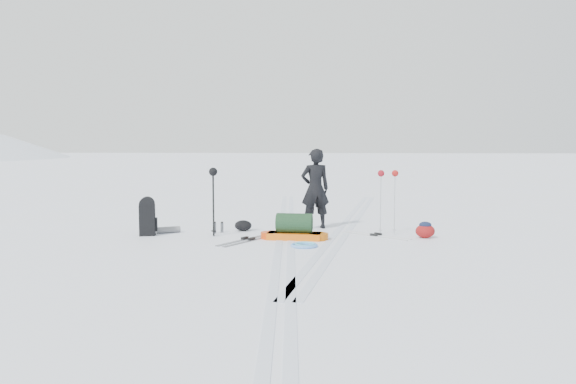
% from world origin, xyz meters
% --- Properties ---
extents(ground, '(200.00, 200.00, 0.00)m').
position_xyz_m(ground, '(0.00, 0.00, 0.00)').
color(ground, white).
rests_on(ground, ground).
extents(ski_tracks, '(3.38, 17.97, 0.01)m').
position_xyz_m(ski_tracks, '(0.61, 0.88, 0.00)').
color(ski_tracks, silver).
rests_on(ski_tracks, ground).
extents(skier, '(0.78, 0.62, 1.86)m').
position_xyz_m(skier, '(0.60, 1.27, 0.93)').
color(skier, black).
rests_on(skier, ground).
extents(pulk_sled, '(1.45, 0.55, 0.54)m').
position_xyz_m(pulk_sled, '(0.21, -0.26, 0.21)').
color(pulk_sled, orange).
rests_on(pulk_sled, ground).
extents(expedition_rucksack, '(0.80, 0.71, 0.84)m').
position_xyz_m(expedition_rucksack, '(-2.94, 0.01, 0.39)').
color(expedition_rucksack, black).
rests_on(expedition_rucksack, ground).
extents(ski_poles_black, '(0.18, 0.21, 1.47)m').
position_xyz_m(ski_poles_black, '(-1.54, 0.00, 1.21)').
color(ski_poles_black, black).
rests_on(ski_poles_black, ground).
extents(ski_poles_silver, '(0.45, 0.19, 1.41)m').
position_xyz_m(ski_poles_silver, '(2.19, 0.47, 1.18)').
color(ski_poles_silver, silver).
rests_on(ski_poles_silver, ground).
extents(touring_skis_grey, '(1.09, 1.66, 0.06)m').
position_xyz_m(touring_skis_grey, '(-0.73, -0.47, 0.01)').
color(touring_skis_grey, gray).
rests_on(touring_skis_grey, ground).
extents(touring_skis_white, '(1.43, 1.22, 0.06)m').
position_xyz_m(touring_skis_white, '(1.93, 0.26, 0.01)').
color(touring_skis_white, silver).
rests_on(touring_skis_white, ground).
extents(rope_coil, '(0.61, 0.61, 0.06)m').
position_xyz_m(rope_coil, '(0.46, -1.07, 0.03)').
color(rope_coil, '#639FF0').
rests_on(rope_coil, ground).
extents(small_daypack, '(0.50, 0.46, 0.35)m').
position_xyz_m(small_daypack, '(2.95, 0.10, 0.17)').
color(small_daypack, maroon).
rests_on(small_daypack, ground).
extents(thermos_pair, '(0.20, 0.21, 0.26)m').
position_xyz_m(thermos_pair, '(-1.53, 0.42, 0.12)').
color(thermos_pair, '#54575B').
rests_on(thermos_pair, ground).
extents(stuff_sack, '(0.41, 0.32, 0.24)m').
position_xyz_m(stuff_sack, '(-1.02, 0.77, 0.12)').
color(stuff_sack, black).
rests_on(stuff_sack, ground).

